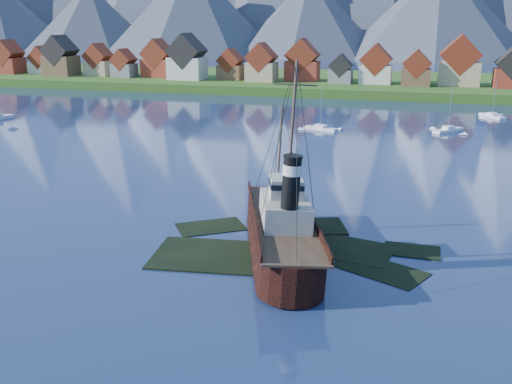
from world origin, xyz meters
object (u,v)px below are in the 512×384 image
(tugboat_wreck, at_px, (284,227))
(sailboat_c, at_px, (321,129))
(sailboat_d, at_px, (448,131))
(sailboat_e, at_px, (492,117))

(tugboat_wreck, relative_size, sailboat_c, 2.63)
(sailboat_c, relative_size, sailboat_d, 0.92)
(sailboat_c, xyz_separation_m, sailboat_d, (28.43, 5.93, 0.03))
(sailboat_e, bearing_deg, sailboat_d, -146.82)
(tugboat_wreck, height_order, sailboat_d, tugboat_wreck)
(tugboat_wreck, height_order, sailboat_e, tugboat_wreck)
(tugboat_wreck, relative_size, sailboat_e, 2.72)
(tugboat_wreck, height_order, sailboat_c, tugboat_wreck)
(sailboat_c, height_order, sailboat_e, sailboat_c)
(sailboat_e, bearing_deg, tugboat_wreck, -138.17)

